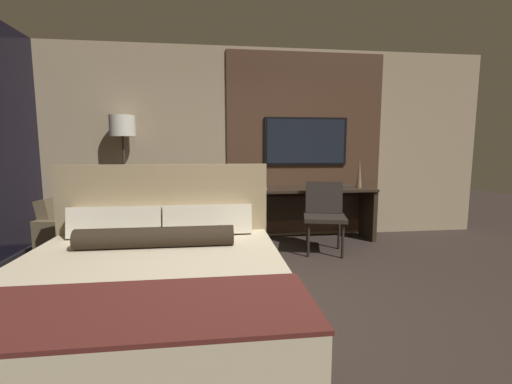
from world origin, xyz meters
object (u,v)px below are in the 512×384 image
Objects in this scene: floor_lamp at (123,137)px; vase_short at (263,178)px; bed at (149,290)px; desk at (309,205)px; armchair_by_window at (81,238)px; vase_tall at (359,173)px; desk_chair at (324,210)px; tv at (306,141)px; book at (344,186)px.

vase_short is at bearing -3.25° from floor_lamp.
vase_short is at bearing 62.96° from bed.
armchair_by_window is (-3.00, -0.57, -0.26)m from desk.
vase_tall is 1.45m from vase_short.
vase_tall is (2.62, 2.34, 0.66)m from bed.
desk_chair is 2.13× the size of vase_tall.
bed is 2.62m from desk_chair.
vase_tall is at bearing -17.83° from tv.
desk_chair is (0.04, -0.59, 0.02)m from desk.
tv is 0.92m from vase_tall.
desk is 0.59m from desk_chair.
desk is 0.95m from tv.
vase_tall reaches higher than armchair_by_window.
floor_lamp is at bearing 178.92° from vase_tall.
tv is (0.00, 0.22, 0.93)m from desk.
desk is at bearing 108.41° from desk_chair.
bed is 6.72× the size of vase_short.
bed is 2.40× the size of armchair_by_window.
desk_chair is at bearing 42.93° from bed.
vase_short is (-0.70, -0.29, -0.53)m from tv.
floor_lamp is (0.40, 0.61, 1.24)m from armchair_by_window.
book is at bearing -71.06° from armchair_by_window.
armchair_by_window is at bearing -170.42° from book.
floor_lamp reaches higher than desk_chair.
tv is 2.95× the size of vase_tall.
armchair_by_window is at bearing -171.65° from vase_tall.
vase_short is at bearing -157.52° from tv.
vase_tall is (0.75, -0.24, -0.47)m from tv.
floor_lamp is 7.96× the size of book.
vase_short is at bearing -178.22° from vase_tall.
book is at bearing -0.28° from floor_lamp.
desk_chair is at bearing -35.15° from vase_short.
desk is (1.87, 2.36, 0.21)m from bed.
floor_lamp is 3.23m from book.
bed is 4.89× the size of vase_tall.
vase_short is (1.90, -0.11, -0.58)m from floor_lamp.
bed is 2.30× the size of desk_chair.
desk_chair is at bearing -80.92° from armchair_by_window.
vase_short is (-0.70, -0.07, 0.40)m from desk.
tv is at bearing -65.81° from armchair_by_window.
desk_chair is (0.04, -0.81, -0.90)m from tv.
tv reaches higher than vase_tall.
floor_lamp is at bearing -176.04° from tv.
book is at bearing 2.87° from desk.
desk is 0.61m from book.
bed is at bearing -135.28° from book.
vase_tall is at bearing -1.55° from desk.
book reaches higher than desk.
tv reaches higher than desk_chair.
vase_short is (-1.45, -0.04, -0.06)m from vase_tall.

